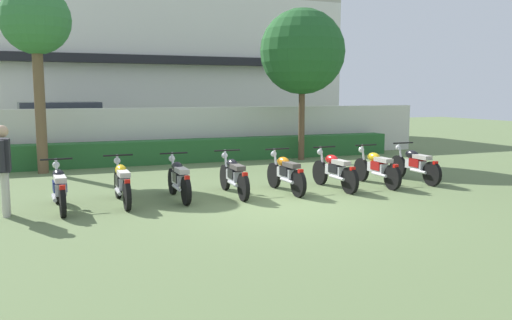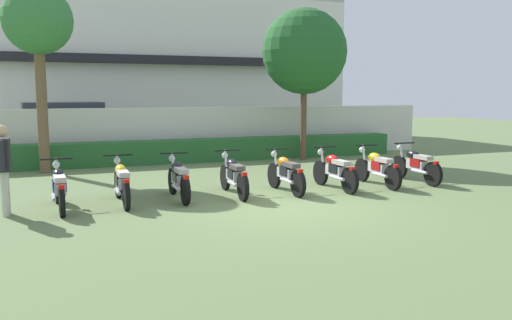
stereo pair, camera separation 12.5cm
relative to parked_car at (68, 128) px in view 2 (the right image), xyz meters
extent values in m
plane|color=#607547|center=(3.77, -10.84, -0.94)|extent=(60.00, 60.00, 0.00)
cube|color=white|center=(3.77, 6.04, 2.37)|extent=(18.76, 6.00, 6.62)
cube|color=black|center=(3.77, 2.79, 2.71)|extent=(15.76, 0.50, 0.36)
cube|color=silver|center=(3.77, -3.03, -0.07)|extent=(17.82, 0.30, 1.74)
cube|color=#28602D|center=(3.77, -3.73, -0.57)|extent=(14.26, 0.70, 0.73)
cube|color=#9EA3A8|center=(0.05, 0.00, -0.20)|extent=(4.65, 2.25, 1.00)
cube|color=#2D333D|center=(-0.15, -0.01, 0.63)|extent=(2.84, 1.94, 0.65)
cylinder|color=black|center=(1.54, 1.07, -0.60)|extent=(0.70, 0.28, 0.68)
cylinder|color=black|center=(1.70, -0.78, -0.60)|extent=(0.70, 0.28, 0.68)
cylinder|color=black|center=(-1.60, 0.78, -0.60)|extent=(0.70, 0.28, 0.68)
cylinder|color=black|center=(-1.43, -1.06, -0.60)|extent=(0.70, 0.28, 0.68)
cylinder|color=brown|center=(-0.73, -4.55, 0.83)|extent=(0.29, 0.29, 3.53)
sphere|color=#387A3D|center=(-0.73, -4.55, 3.24)|extent=(1.86, 1.86, 1.86)
cylinder|color=brown|center=(7.27, -4.53, 0.36)|extent=(0.20, 0.20, 2.59)
sphere|color=#235B28|center=(7.27, -4.53, 2.62)|extent=(2.78, 2.78, 2.78)
cylinder|color=black|center=(-0.43, -9.00, -0.65)|extent=(0.12, 0.57, 0.56)
cylinder|color=black|center=(-0.36, -10.31, -0.65)|extent=(0.12, 0.57, 0.56)
cube|color=silver|center=(-0.40, -9.71, -0.50)|extent=(0.23, 0.61, 0.22)
ellipsoid|color=black|center=(-0.40, -9.54, -0.27)|extent=(0.24, 0.45, 0.22)
cube|color=beige|center=(-0.38, -9.94, -0.29)|extent=(0.23, 0.53, 0.10)
cube|color=red|center=(-0.36, -10.41, -0.37)|extent=(0.10, 0.09, 0.08)
cylinder|color=silver|center=(-0.43, -9.09, -0.33)|extent=(0.06, 0.23, 0.65)
cylinder|color=black|center=(-0.42, -9.18, -0.01)|extent=(0.60, 0.07, 0.04)
sphere|color=silver|center=(-0.43, -8.98, -0.15)|extent=(0.14, 0.14, 0.14)
cylinder|color=silver|center=(-0.50, -9.96, -0.63)|extent=(0.10, 0.55, 0.07)
cube|color=navy|center=(-0.39, -9.76, -0.45)|extent=(0.26, 0.37, 0.20)
cylinder|color=black|center=(0.78, -8.86, -0.65)|extent=(0.09, 0.58, 0.58)
cylinder|color=black|center=(0.78, -10.18, -0.65)|extent=(0.09, 0.58, 0.58)
cube|color=silver|center=(0.78, -9.57, -0.50)|extent=(0.20, 0.60, 0.22)
ellipsoid|color=yellow|center=(0.78, -9.40, -0.27)|extent=(0.22, 0.44, 0.22)
cube|color=beige|center=(0.78, -9.80, -0.29)|extent=(0.20, 0.52, 0.10)
cube|color=red|center=(0.78, -10.28, -0.37)|extent=(0.10, 0.08, 0.08)
cylinder|color=silver|center=(0.78, -8.95, -0.33)|extent=(0.05, 0.23, 0.65)
cylinder|color=black|center=(0.78, -9.04, -0.01)|extent=(0.60, 0.04, 0.04)
sphere|color=silver|center=(0.78, -8.84, -0.15)|extent=(0.14, 0.14, 0.14)
cylinder|color=silver|center=(0.66, -9.82, -0.63)|extent=(0.07, 0.55, 0.07)
cube|color=black|center=(0.78, -9.62, -0.45)|extent=(0.24, 0.36, 0.20)
cylinder|color=black|center=(1.95, -8.88, -0.65)|extent=(0.09, 0.57, 0.57)
cylinder|color=black|center=(1.94, -10.11, -0.65)|extent=(0.09, 0.57, 0.57)
cube|color=silver|center=(1.94, -9.54, -0.50)|extent=(0.20, 0.60, 0.22)
ellipsoid|color=black|center=(1.95, -9.37, -0.27)|extent=(0.22, 0.44, 0.22)
cube|color=#B2ADA3|center=(1.94, -9.77, -0.29)|extent=(0.20, 0.52, 0.10)
cube|color=red|center=(1.94, -10.21, -0.37)|extent=(0.10, 0.08, 0.08)
cylinder|color=silver|center=(1.95, -8.97, -0.33)|extent=(0.05, 0.23, 0.65)
cylinder|color=black|center=(1.95, -9.06, -0.01)|extent=(0.60, 0.04, 0.04)
sphere|color=silver|center=(1.95, -8.86, -0.15)|extent=(0.14, 0.14, 0.14)
cylinder|color=silver|center=(1.82, -9.79, -0.63)|extent=(0.07, 0.55, 0.07)
cube|color=black|center=(1.94, -9.59, -0.45)|extent=(0.24, 0.36, 0.20)
cylinder|color=black|center=(3.18, -8.81, -0.64)|extent=(0.11, 0.59, 0.58)
cylinder|color=black|center=(3.14, -10.16, -0.64)|extent=(0.11, 0.59, 0.58)
cube|color=silver|center=(3.16, -9.54, -0.49)|extent=(0.22, 0.61, 0.22)
ellipsoid|color=black|center=(3.16, -9.37, -0.26)|extent=(0.23, 0.45, 0.22)
cube|color=#4C4742|center=(3.15, -9.77, -0.28)|extent=(0.22, 0.53, 0.10)
cube|color=red|center=(3.14, -10.26, -0.36)|extent=(0.10, 0.08, 0.08)
cylinder|color=silver|center=(3.18, -8.90, -0.32)|extent=(0.06, 0.23, 0.65)
cylinder|color=black|center=(3.18, -8.99, 0.00)|extent=(0.60, 0.06, 0.04)
sphere|color=silver|center=(3.18, -8.79, -0.14)|extent=(0.14, 0.14, 0.14)
cylinder|color=silver|center=(3.03, -9.78, -0.62)|extent=(0.09, 0.55, 0.07)
cube|color=black|center=(3.16, -9.59, -0.44)|extent=(0.25, 0.37, 0.20)
cylinder|color=black|center=(4.34, -8.98, -0.64)|extent=(0.11, 0.59, 0.59)
cylinder|color=black|center=(4.37, -10.21, -0.64)|extent=(0.11, 0.59, 0.59)
cube|color=silver|center=(4.35, -9.64, -0.49)|extent=(0.22, 0.61, 0.22)
ellipsoid|color=orange|center=(4.35, -9.47, -0.26)|extent=(0.23, 0.45, 0.22)
cube|color=#4C4742|center=(4.36, -9.87, -0.28)|extent=(0.21, 0.53, 0.10)
cube|color=red|center=(4.37, -10.31, -0.36)|extent=(0.10, 0.08, 0.08)
cylinder|color=silver|center=(4.34, -9.07, -0.32)|extent=(0.06, 0.23, 0.65)
cylinder|color=black|center=(4.34, -9.16, 0.00)|extent=(0.60, 0.05, 0.04)
sphere|color=silver|center=(4.34, -8.96, -0.14)|extent=(0.14, 0.14, 0.14)
cylinder|color=silver|center=(4.24, -9.90, -0.62)|extent=(0.08, 0.55, 0.07)
cube|color=black|center=(4.36, -9.69, -0.44)|extent=(0.25, 0.37, 0.20)
cylinder|color=black|center=(5.54, -9.01, -0.64)|extent=(0.11, 0.60, 0.59)
cylinder|color=black|center=(5.59, -10.30, -0.64)|extent=(0.11, 0.60, 0.59)
cube|color=silver|center=(5.57, -9.70, -0.49)|extent=(0.22, 0.61, 0.22)
ellipsoid|color=red|center=(5.56, -9.53, -0.26)|extent=(0.23, 0.45, 0.22)
cube|color=#B2ADA3|center=(5.57, -9.93, -0.28)|extent=(0.22, 0.53, 0.10)
cube|color=red|center=(5.59, -10.40, -0.36)|extent=(0.10, 0.08, 0.08)
cylinder|color=silver|center=(5.55, -9.10, -0.32)|extent=(0.06, 0.23, 0.65)
cylinder|color=black|center=(5.55, -9.19, 0.00)|extent=(0.60, 0.06, 0.04)
sphere|color=silver|center=(5.54, -8.99, -0.14)|extent=(0.14, 0.14, 0.14)
cylinder|color=silver|center=(5.45, -9.96, -0.62)|extent=(0.09, 0.55, 0.07)
cube|color=black|center=(5.57, -9.75, -0.44)|extent=(0.25, 0.37, 0.20)
cylinder|color=black|center=(6.77, -8.93, -0.64)|extent=(0.10, 0.58, 0.58)
cylinder|color=black|center=(6.75, -10.26, -0.64)|extent=(0.10, 0.58, 0.58)
cube|color=silver|center=(6.76, -9.64, -0.49)|extent=(0.21, 0.60, 0.22)
ellipsoid|color=yellow|center=(6.76, -9.48, -0.26)|extent=(0.23, 0.44, 0.22)
cube|color=#B2ADA3|center=(6.75, -9.87, -0.28)|extent=(0.21, 0.52, 0.10)
cube|color=red|center=(6.74, -10.36, -0.36)|extent=(0.10, 0.08, 0.08)
cylinder|color=silver|center=(6.77, -9.02, -0.32)|extent=(0.05, 0.23, 0.65)
cylinder|color=black|center=(6.77, -9.11, 0.00)|extent=(0.60, 0.05, 0.04)
sphere|color=silver|center=(6.77, -8.91, -0.14)|extent=(0.14, 0.14, 0.14)
cylinder|color=silver|center=(6.63, -9.89, -0.62)|extent=(0.08, 0.55, 0.07)
cube|color=#A51414|center=(6.76, -9.69, -0.44)|extent=(0.25, 0.36, 0.20)
cylinder|color=black|center=(7.94, -8.85, -0.64)|extent=(0.09, 0.59, 0.59)
cylinder|color=black|center=(7.94, -10.18, -0.64)|extent=(0.09, 0.59, 0.59)
cube|color=silver|center=(7.94, -9.57, -0.49)|extent=(0.20, 0.60, 0.22)
ellipsoid|color=black|center=(7.94, -9.40, -0.26)|extent=(0.22, 0.44, 0.22)
cube|color=#B2ADA3|center=(7.94, -9.80, -0.28)|extent=(0.20, 0.52, 0.10)
cube|color=red|center=(7.94, -10.28, -0.36)|extent=(0.10, 0.08, 0.08)
cylinder|color=silver|center=(7.94, -8.94, -0.32)|extent=(0.05, 0.23, 0.65)
cylinder|color=black|center=(7.94, -9.03, 0.00)|extent=(0.60, 0.04, 0.04)
sphere|color=silver|center=(7.94, -8.83, -0.14)|extent=(0.14, 0.14, 0.14)
cylinder|color=silver|center=(7.82, -9.81, -0.62)|extent=(0.07, 0.55, 0.07)
cube|color=#A51414|center=(7.94, -9.62, -0.44)|extent=(0.24, 0.36, 0.20)
cylinder|color=beige|center=(-1.31, -9.69, -0.53)|extent=(0.13, 0.13, 0.82)
cylinder|color=beige|center=(-1.31, -9.91, -0.53)|extent=(0.13, 0.13, 0.82)
cube|color=#232328|center=(-1.31, -9.80, 0.17)|extent=(0.22, 0.48, 0.58)
cylinder|color=#232328|center=(-1.31, -9.51, 0.18)|extent=(0.09, 0.09, 0.55)
cylinder|color=#232328|center=(-1.31, -10.09, 0.18)|extent=(0.09, 0.09, 0.55)
sphere|color=tan|center=(-1.31, -9.80, 0.60)|extent=(0.22, 0.22, 0.22)
camera|label=1|loc=(-0.52, -20.12, 1.28)|focal=36.75mm
camera|label=2|loc=(-0.41, -20.16, 1.28)|focal=36.75mm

